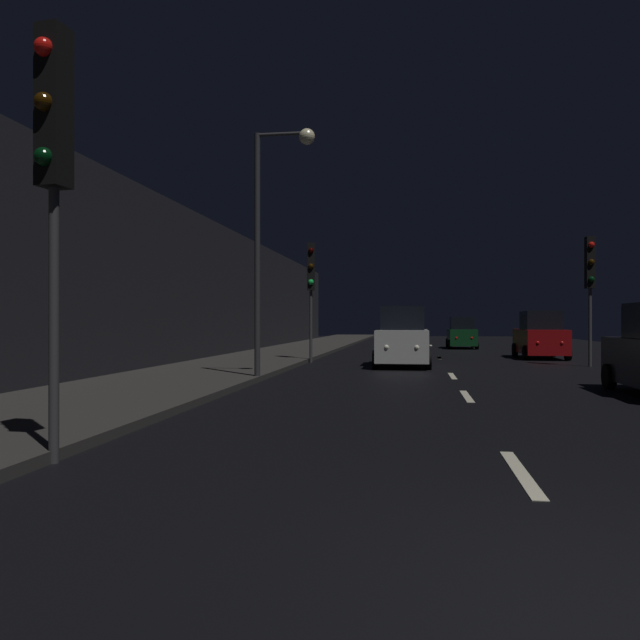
{
  "coord_description": "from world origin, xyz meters",
  "views": [
    {
      "loc": [
        -1.17,
        -4.15,
        1.67
      ],
      "look_at": [
        -4.6,
        18.85,
        1.71
      ],
      "focal_mm": 35.27,
      "sensor_mm": 36.0,
      "label": 1
    }
  ],
  "objects_px": {
    "traffic_light_far_right": "(590,272)",
    "traffic_light_far_left": "(311,276)",
    "car_approaching_headlights": "(403,339)",
    "car_distant_taillights": "(462,334)",
    "car_parked_right_far": "(540,337)",
    "traffic_light_near_left": "(53,143)",
    "streetlamp_overhead": "(274,214)"
  },
  "relations": [
    {
      "from": "traffic_light_near_left",
      "to": "traffic_light_far_right",
      "type": "distance_m",
      "value": 20.45
    },
    {
      "from": "traffic_light_far_right",
      "to": "traffic_light_far_left",
      "type": "relative_size",
      "value": 0.99
    },
    {
      "from": "car_approaching_headlights",
      "to": "car_distant_taillights",
      "type": "xyz_separation_m",
      "value": [
        3.32,
        15.87,
        -0.13
      ]
    },
    {
      "from": "car_approaching_headlights",
      "to": "car_parked_right_far",
      "type": "xyz_separation_m",
      "value": [
        6.03,
        5.9,
        -0.04
      ]
    },
    {
      "from": "traffic_light_near_left",
      "to": "streetlamp_overhead",
      "type": "bearing_deg",
      "value": -175.5
    },
    {
      "from": "traffic_light_near_left",
      "to": "car_approaching_headlights",
      "type": "bearing_deg",
      "value": 173.72
    },
    {
      "from": "car_parked_right_far",
      "to": "car_distant_taillights",
      "type": "xyz_separation_m",
      "value": [
        -2.71,
        9.97,
        -0.09
      ]
    },
    {
      "from": "traffic_light_far_right",
      "to": "streetlamp_overhead",
      "type": "bearing_deg",
      "value": -56.97
    },
    {
      "from": "traffic_light_near_left",
      "to": "car_approaching_headlights",
      "type": "height_order",
      "value": "traffic_light_near_left"
    },
    {
      "from": "car_distant_taillights",
      "to": "streetlamp_overhead",
      "type": "bearing_deg",
      "value": 163.19
    },
    {
      "from": "car_approaching_headlights",
      "to": "car_parked_right_far",
      "type": "height_order",
      "value": "car_approaching_headlights"
    },
    {
      "from": "car_approaching_headlights",
      "to": "car_distant_taillights",
      "type": "bearing_deg",
      "value": 168.19
    },
    {
      "from": "traffic_light_far_left",
      "to": "streetlamp_overhead",
      "type": "height_order",
      "value": "streetlamp_overhead"
    },
    {
      "from": "traffic_light_far_right",
      "to": "traffic_light_far_left",
      "type": "distance_m",
      "value": 10.55
    },
    {
      "from": "car_approaching_headlights",
      "to": "car_parked_right_far",
      "type": "distance_m",
      "value": 8.43
    },
    {
      "from": "traffic_light_near_left",
      "to": "car_approaching_headlights",
      "type": "xyz_separation_m",
      "value": [
        3.8,
        16.63,
        -2.76
      ]
    },
    {
      "from": "traffic_light_far_left",
      "to": "car_distant_taillights",
      "type": "distance_m",
      "value": 16.21
    },
    {
      "from": "car_approaching_headlights",
      "to": "traffic_light_near_left",
      "type": "bearing_deg",
      "value": -12.88
    },
    {
      "from": "traffic_light_far_right",
      "to": "streetlamp_overhead",
      "type": "relative_size",
      "value": 0.69
    },
    {
      "from": "car_parked_right_far",
      "to": "car_approaching_headlights",
      "type": "bearing_deg",
      "value": 134.36
    },
    {
      "from": "traffic_light_near_left",
      "to": "streetlamp_overhead",
      "type": "xyz_separation_m",
      "value": [
        0.37,
        10.15,
        0.87
      ]
    },
    {
      "from": "traffic_light_near_left",
      "to": "traffic_light_far_left",
      "type": "xyz_separation_m",
      "value": [
        0.11,
        18.12,
        -0.27
      ]
    },
    {
      "from": "traffic_light_far_left",
      "to": "car_distant_taillights",
      "type": "xyz_separation_m",
      "value": [
        7.01,
        14.38,
        -2.62
      ]
    },
    {
      "from": "traffic_light_far_right",
      "to": "car_distant_taillights",
      "type": "relative_size",
      "value": 1.25
    },
    {
      "from": "traffic_light_far_right",
      "to": "car_distant_taillights",
      "type": "bearing_deg",
      "value": -169.29
    },
    {
      "from": "traffic_light_far_left",
      "to": "car_parked_right_far",
      "type": "bearing_deg",
      "value": 103.46
    },
    {
      "from": "traffic_light_far_right",
      "to": "car_parked_right_far",
      "type": "height_order",
      "value": "traffic_light_far_right"
    },
    {
      "from": "streetlamp_overhead",
      "to": "car_distant_taillights",
      "type": "height_order",
      "value": "streetlamp_overhead"
    },
    {
      "from": "traffic_light_far_left",
      "to": "car_distant_taillights",
      "type": "relative_size",
      "value": 1.26
    },
    {
      "from": "streetlamp_overhead",
      "to": "car_approaching_headlights",
      "type": "bearing_deg",
      "value": 62.08
    },
    {
      "from": "traffic_light_far_left",
      "to": "traffic_light_far_right",
      "type": "bearing_deg",
      "value": 75.53
    },
    {
      "from": "traffic_light_far_right",
      "to": "car_parked_right_far",
      "type": "distance_m",
      "value": 5.7
    }
  ]
}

